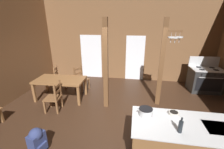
{
  "coord_description": "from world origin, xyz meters",
  "views": [
    {
      "loc": [
        0.41,
        -3.28,
        2.66
      ],
      "look_at": [
        -0.29,
        1.0,
        1.09
      ],
      "focal_mm": 23.79,
      "sensor_mm": 36.0,
      "label": 1
    }
  ],
  "objects_px": {
    "dining_table": "(60,81)",
    "ladderback_chair_by_post": "(54,97)",
    "stockpot_on_counter": "(146,112)",
    "mixing_bowl_on_counter": "(174,113)",
    "backpack": "(37,140)",
    "ladderback_chair_at_table_end": "(81,79)",
    "ladderback_chair_near_window": "(60,77)",
    "bottle_tall_on_counter": "(180,126)",
    "kitchen_island": "(188,144)",
    "stove_range": "(205,79)"
  },
  "relations": [
    {
      "from": "ladderback_chair_at_table_end",
      "to": "ladderback_chair_by_post",
      "type": "bearing_deg",
      "value": -99.15
    },
    {
      "from": "kitchen_island",
      "to": "ladderback_chair_by_post",
      "type": "bearing_deg",
      "value": 159.74
    },
    {
      "from": "ladderback_chair_at_table_end",
      "to": "backpack",
      "type": "bearing_deg",
      "value": -86.44
    },
    {
      "from": "ladderback_chair_near_window",
      "to": "ladderback_chair_at_table_end",
      "type": "bearing_deg",
      "value": 0.49
    },
    {
      "from": "ladderback_chair_at_table_end",
      "to": "kitchen_island",
      "type": "bearing_deg",
      "value": -42.0
    },
    {
      "from": "kitchen_island",
      "to": "dining_table",
      "type": "height_order",
      "value": "kitchen_island"
    },
    {
      "from": "backpack",
      "to": "bottle_tall_on_counter",
      "type": "distance_m",
      "value": 2.83
    },
    {
      "from": "kitchen_island",
      "to": "ladderback_chair_by_post",
      "type": "distance_m",
      "value": 3.71
    },
    {
      "from": "dining_table",
      "to": "ladderback_chair_near_window",
      "type": "distance_m",
      "value": 0.98
    },
    {
      "from": "ladderback_chair_near_window",
      "to": "ladderback_chair_by_post",
      "type": "xyz_separation_m",
      "value": [
        0.65,
        -1.61,
        0.0
      ]
    },
    {
      "from": "stove_range",
      "to": "bottle_tall_on_counter",
      "type": "distance_m",
      "value": 4.26
    },
    {
      "from": "ladderback_chair_at_table_end",
      "to": "stockpot_on_counter",
      "type": "distance_m",
      "value": 3.67
    },
    {
      "from": "mixing_bowl_on_counter",
      "to": "dining_table",
      "type": "bearing_deg",
      "value": 152.21
    },
    {
      "from": "stove_range",
      "to": "ladderback_chair_by_post",
      "type": "xyz_separation_m",
      "value": [
        -5.14,
        -2.25,
        -0.03
      ]
    },
    {
      "from": "dining_table",
      "to": "ladderback_chair_by_post",
      "type": "height_order",
      "value": "ladderback_chair_by_post"
    },
    {
      "from": "backpack",
      "to": "mixing_bowl_on_counter",
      "type": "height_order",
      "value": "mixing_bowl_on_counter"
    },
    {
      "from": "stockpot_on_counter",
      "to": "mixing_bowl_on_counter",
      "type": "distance_m",
      "value": 0.57
    },
    {
      "from": "ladderback_chair_near_window",
      "to": "ladderback_chair_by_post",
      "type": "height_order",
      "value": "same"
    },
    {
      "from": "stove_range",
      "to": "backpack",
      "type": "bearing_deg",
      "value": -141.02
    },
    {
      "from": "kitchen_island",
      "to": "dining_table",
      "type": "distance_m",
      "value": 4.2
    },
    {
      "from": "kitchen_island",
      "to": "mixing_bowl_on_counter",
      "type": "relative_size",
      "value": 11.13
    },
    {
      "from": "ladderback_chair_near_window",
      "to": "backpack",
      "type": "height_order",
      "value": "ladderback_chair_near_window"
    },
    {
      "from": "ladderback_chair_near_window",
      "to": "stockpot_on_counter",
      "type": "bearing_deg",
      "value": -39.43
    },
    {
      "from": "dining_table",
      "to": "ladderback_chair_near_window",
      "type": "bearing_deg",
      "value": 119.58
    },
    {
      "from": "dining_table",
      "to": "stockpot_on_counter",
      "type": "distance_m",
      "value": 3.42
    },
    {
      "from": "dining_table",
      "to": "bottle_tall_on_counter",
      "type": "height_order",
      "value": "bottle_tall_on_counter"
    },
    {
      "from": "ladderback_chair_near_window",
      "to": "backpack",
      "type": "distance_m",
      "value": 3.34
    },
    {
      "from": "kitchen_island",
      "to": "ladderback_chair_at_table_end",
      "type": "relative_size",
      "value": 2.28
    },
    {
      "from": "ladderback_chair_near_window",
      "to": "ladderback_chair_at_table_end",
      "type": "relative_size",
      "value": 1.0
    },
    {
      "from": "stockpot_on_counter",
      "to": "backpack",
      "type": "bearing_deg",
      "value": -169.14
    },
    {
      "from": "stockpot_on_counter",
      "to": "mixing_bowl_on_counter",
      "type": "height_order",
      "value": "stockpot_on_counter"
    },
    {
      "from": "mixing_bowl_on_counter",
      "to": "kitchen_island",
      "type": "bearing_deg",
      "value": -45.57
    },
    {
      "from": "dining_table",
      "to": "ladderback_chair_near_window",
      "type": "xyz_separation_m",
      "value": [
        -0.47,
        0.83,
        -0.2
      ]
    },
    {
      "from": "stockpot_on_counter",
      "to": "ladderback_chair_at_table_end",
      "type": "bearing_deg",
      "value": 131.29
    },
    {
      "from": "ladderback_chair_near_window",
      "to": "stockpot_on_counter",
      "type": "relative_size",
      "value": 2.81
    },
    {
      "from": "stockpot_on_counter",
      "to": "ladderback_chair_near_window",
      "type": "bearing_deg",
      "value": 140.57
    },
    {
      "from": "bottle_tall_on_counter",
      "to": "mixing_bowl_on_counter",
      "type": "bearing_deg",
      "value": 88.99
    },
    {
      "from": "stockpot_on_counter",
      "to": "mixing_bowl_on_counter",
      "type": "bearing_deg",
      "value": 10.18
    },
    {
      "from": "dining_table",
      "to": "stove_range",
      "type": "bearing_deg",
      "value": 15.54
    },
    {
      "from": "backpack",
      "to": "ladderback_chair_by_post",
      "type": "bearing_deg",
      "value": 106.53
    },
    {
      "from": "dining_table",
      "to": "bottle_tall_on_counter",
      "type": "relative_size",
      "value": 5.98
    },
    {
      "from": "stockpot_on_counter",
      "to": "bottle_tall_on_counter",
      "type": "xyz_separation_m",
      "value": [
        0.55,
        -0.39,
        0.04
      ]
    },
    {
      "from": "ladderback_chair_near_window",
      "to": "stockpot_on_counter",
      "type": "distance_m",
      "value": 4.31
    },
    {
      "from": "kitchen_island",
      "to": "stove_range",
      "type": "relative_size",
      "value": 1.64
    },
    {
      "from": "ladderback_chair_by_post",
      "to": "stockpot_on_counter",
      "type": "xyz_separation_m",
      "value": [
        2.66,
        -1.12,
        0.51
      ]
    },
    {
      "from": "dining_table",
      "to": "ladderback_chair_at_table_end",
      "type": "bearing_deg",
      "value": 62.33
    },
    {
      "from": "dining_table",
      "to": "ladderback_chair_at_table_end",
      "type": "xyz_separation_m",
      "value": [
        0.44,
        0.84,
        -0.2
      ]
    },
    {
      "from": "ladderback_chair_near_window",
      "to": "ladderback_chair_by_post",
      "type": "bearing_deg",
      "value": -67.88
    },
    {
      "from": "stove_range",
      "to": "mixing_bowl_on_counter",
      "type": "xyz_separation_m",
      "value": [
        -1.93,
        -3.27,
        0.44
      ]
    },
    {
      "from": "kitchen_island",
      "to": "mixing_bowl_on_counter",
      "type": "xyz_separation_m",
      "value": [
        -0.26,
        0.27,
        0.48
      ]
    }
  ]
}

